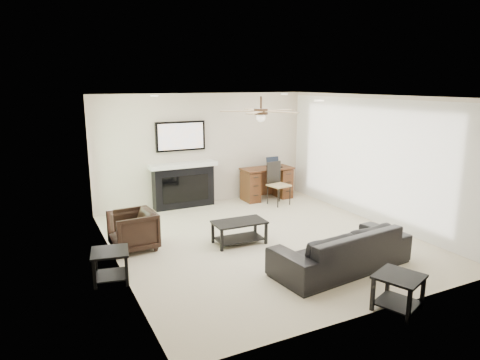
{
  "coord_description": "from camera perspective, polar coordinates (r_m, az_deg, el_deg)",
  "views": [
    {
      "loc": [
        -3.54,
        -6.24,
        2.72
      ],
      "look_at": [
        -0.42,
        0.04,
        1.12
      ],
      "focal_mm": 32.0,
      "sensor_mm": 36.0,
      "label": 1
    }
  ],
  "objects": [
    {
      "name": "coffee_table",
      "position": [
        7.43,
        -0.09,
        -6.99
      ],
      "size": [
        0.92,
        0.53,
        0.4
      ],
      "primitive_type": "cube",
      "rotation": [
        0.0,
        0.0,
        -0.04
      ],
      "color": "black",
      "rests_on": "ground"
    },
    {
      "name": "fireplace_unit",
      "position": [
        9.48,
        -7.58,
        1.98
      ],
      "size": [
        1.52,
        0.34,
        1.91
      ],
      "primitive_type": "cube",
      "color": "black",
      "rests_on": "ground"
    },
    {
      "name": "desk",
      "position": [
        10.21,
        3.59,
        -0.45
      ],
      "size": [
        1.22,
        0.56,
        0.76
      ],
      "primitive_type": "cube",
      "color": "#3F1C0F",
      "rests_on": "ground"
    },
    {
      "name": "desk_chair",
      "position": [
        9.73,
        5.21,
        -0.51
      ],
      "size": [
        0.49,
        0.51,
        0.97
      ],
      "primitive_type": "cube",
      "rotation": [
        0.0,
        0.0,
        0.17
      ],
      "color": "black",
      "rests_on": "ground"
    },
    {
      "name": "sofa",
      "position": [
        6.6,
        13.35,
        -8.88
      ],
      "size": [
        2.26,
        1.09,
        0.64
      ],
      "primitive_type": "imported",
      "rotation": [
        0.0,
        0.0,
        3.25
      ],
      "color": "black",
      "rests_on": "ground"
    },
    {
      "name": "armchair",
      "position": [
        7.36,
        -14.08,
        -6.54
      ],
      "size": [
        0.77,
        0.75,
        0.66
      ],
      "primitive_type": "imported",
      "rotation": [
        0.0,
        0.0,
        -1.5
      ],
      "color": "black",
      "rests_on": "ground"
    },
    {
      "name": "end_table_near",
      "position": [
        5.72,
        20.31,
        -13.89
      ],
      "size": [
        0.68,
        0.68,
        0.45
      ],
      "primitive_type": "cube",
      "rotation": [
        0.0,
        0.0,
        0.38
      ],
      "color": "black",
      "rests_on": "ground"
    },
    {
      "name": "room_shell",
      "position": [
        7.41,
        4.11,
        4.76
      ],
      "size": [
        5.5,
        5.54,
        2.52
      ],
      "color": "beige",
      "rests_on": "ground"
    },
    {
      "name": "end_table_left",
      "position": [
        6.34,
        -16.85,
        -10.93
      ],
      "size": [
        0.58,
        0.58,
        0.45
      ],
      "primitive_type": "cube",
      "rotation": [
        0.0,
        0.0,
        -0.18
      ],
      "color": "black",
      "rests_on": "ground"
    },
    {
      "name": "laptop",
      "position": [
        10.19,
        4.66,
        2.35
      ],
      "size": [
        0.33,
        0.24,
        0.23
      ],
      "primitive_type": "cube",
      "color": "black",
      "rests_on": "desk"
    }
  ]
}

